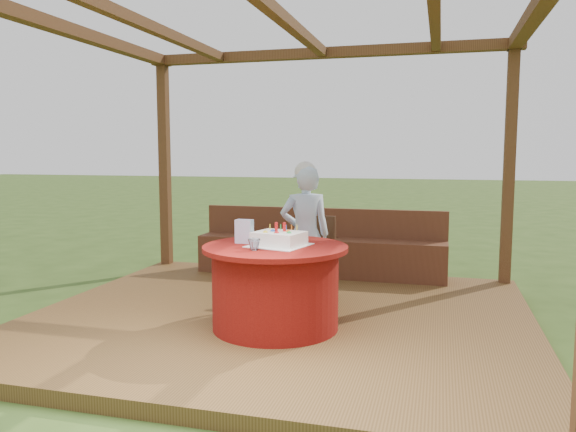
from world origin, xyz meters
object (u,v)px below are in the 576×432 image
(elderly_woman, at_px, (305,232))
(birthday_cake, at_px, (279,239))
(table, at_px, (275,286))
(drinking_glass, at_px, (254,244))
(gift_bag, at_px, (244,231))
(chair, at_px, (314,254))
(bench, at_px, (320,253))

(elderly_woman, distance_m, birthday_cake, 0.88)
(table, distance_m, drinking_glass, 0.48)
(elderly_woman, xyz_separation_m, birthday_cake, (-0.01, -0.88, 0.07))
(gift_bag, bearing_deg, table, -8.65)
(chair, height_order, drinking_glass, chair)
(bench, xyz_separation_m, gift_bag, (-0.22, -2.08, 0.54))
(gift_bag, bearing_deg, drinking_glass, -56.33)
(gift_bag, relative_size, drinking_glass, 2.02)
(elderly_woman, bearing_deg, drinking_glass, -97.12)
(birthday_cake, bearing_deg, elderly_woman, 89.13)
(table, height_order, drinking_glass, drinking_glass)
(birthday_cake, xyz_separation_m, gift_bag, (-0.33, 0.05, 0.04))
(gift_bag, bearing_deg, birthday_cake, -7.55)
(bench, bearing_deg, gift_bag, -96.06)
(elderly_woman, distance_m, drinking_glass, 1.15)
(chair, height_order, elderly_woman, elderly_woman)
(bench, bearing_deg, chair, -81.14)
(elderly_woman, xyz_separation_m, gift_bag, (-0.34, -0.83, 0.11))
(table, relative_size, birthday_cake, 2.27)
(elderly_woman, height_order, gift_bag, elderly_woman)
(table, relative_size, elderly_woman, 0.87)
(elderly_woman, distance_m, gift_bag, 0.90)
(table, distance_m, chair, 1.10)
(chair, distance_m, gift_bag, 1.17)
(table, bearing_deg, gift_bag, 169.45)
(bench, distance_m, gift_bag, 2.16)
(birthday_cake, relative_size, gift_bag, 2.65)
(bench, height_order, table, bench)
(drinking_glass, bearing_deg, elderly_woman, 82.88)
(bench, bearing_deg, birthday_cake, -87.21)
(elderly_woman, xyz_separation_m, drinking_glass, (-0.14, -1.14, 0.05))
(bench, height_order, elderly_woman, elderly_woman)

